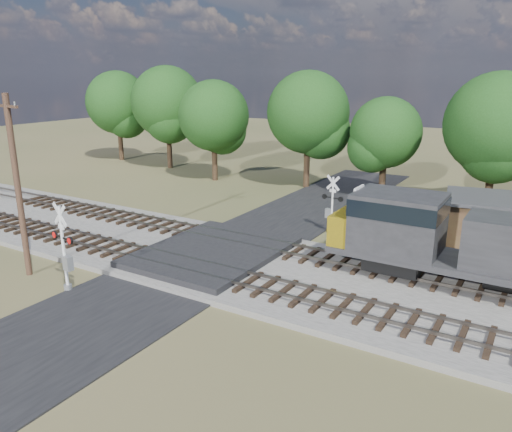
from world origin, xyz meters
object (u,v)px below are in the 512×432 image
Objects in this scene: crossing_signal_far at (331,209)px; equipment_shed at (487,223)px; utility_pole at (17,183)px; crossing_signal_near at (65,256)px.

crossing_signal_far reaches higher than equipment_shed.
utility_pole is at bearing -150.12° from equipment_shed.
utility_pole is (-10.87, -15.00, 3.36)m from crossing_signal_far.
crossing_signal_far is 9.48m from equipment_shed.
equipment_shed is (20.17, 16.83, -3.33)m from utility_pole.
crossing_signal_far is 0.42× the size of utility_pole.
equipment_shed is at bearing -160.04° from crossing_signal_far.
utility_pole reaches higher than crossing_signal_near.
crossing_signal_far is at bearing 64.84° from utility_pole.
crossing_signal_near is 16.96m from crossing_signal_far.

